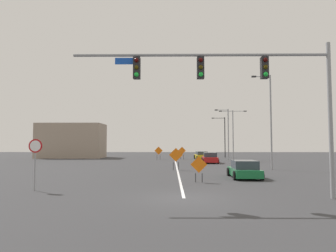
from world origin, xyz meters
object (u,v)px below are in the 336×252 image
object	(u,v)px
stop_sign	(35,154)
construction_sign_right_shoulder	(159,151)
construction_sign_right_lane	(199,166)
car_green_distant	(244,170)
construction_sign_median_far	(182,151)
street_lamp_near_right	(227,132)
street_lamp_mid_left	(270,118)
traffic_signal_assembly	(239,80)
street_lamp_near_left	(233,130)
car_red_passing	(210,158)
car_yellow_far	(201,155)
street_lamp_far_right	(224,135)
construction_sign_left_lane	(176,156)

from	to	relation	value
stop_sign	construction_sign_right_shoulder	size ratio (longest dim) A/B	1.37
construction_sign_right_lane	car_green_distant	bearing A→B (deg)	34.22
construction_sign_median_far	construction_sign_right_shoulder	xyz separation A→B (m)	(-3.75, -0.86, 0.02)
stop_sign	construction_sign_median_far	bearing A→B (deg)	73.38
construction_sign_right_shoulder	street_lamp_near_right	bearing A→B (deg)	-11.28
construction_sign_right_lane	construction_sign_median_far	bearing A→B (deg)	90.21
street_lamp_mid_left	construction_sign_right_shoulder	distance (m)	21.39
traffic_signal_assembly	construction_sign_right_lane	xyz separation A→B (m)	(-1.41, 5.71, -4.57)
street_lamp_near_left	car_red_passing	size ratio (longest dim) A/B	1.76
traffic_signal_assembly	car_yellow_far	distance (m)	34.61
street_lamp_far_right	construction_sign_left_lane	world-z (taller)	street_lamp_far_right
street_lamp_near_right	car_green_distant	world-z (taller)	street_lamp_near_right
street_lamp_near_left	construction_sign_right_shoulder	size ratio (longest dim) A/B	3.80
construction_sign_median_far	car_yellow_far	bearing A→B (deg)	13.69
construction_sign_right_shoulder	car_green_distant	bearing A→B (deg)	-72.90
street_lamp_near_left	car_yellow_far	size ratio (longest dim) A/B	1.85
street_lamp_near_left	construction_sign_left_lane	world-z (taller)	street_lamp_near_left
street_lamp_far_right	street_lamp_near_right	distance (m)	8.98
traffic_signal_assembly	construction_sign_right_lane	size ratio (longest dim) A/B	7.16
car_red_passing	construction_sign_median_far	bearing A→B (deg)	112.15
construction_sign_right_shoulder	car_green_distant	size ratio (longest dim) A/B	0.52
street_lamp_mid_left	construction_sign_right_shoulder	world-z (taller)	street_lamp_mid_left
car_green_distant	car_red_passing	distance (m)	16.91
street_lamp_near_left	car_yellow_far	world-z (taller)	street_lamp_near_left
stop_sign	street_lamp_near_right	world-z (taller)	street_lamp_near_right
traffic_signal_assembly	construction_sign_left_lane	distance (m)	15.49
construction_sign_median_far	car_red_passing	xyz separation A→B (m)	(3.39, -8.33, -0.66)
construction_sign_right_lane	construction_sign_right_shoulder	xyz separation A→B (m)	(-3.86, 26.86, 0.24)
stop_sign	street_lamp_near_right	distance (m)	32.57
street_lamp_far_right	car_green_distant	distance (m)	31.66
construction_sign_right_shoulder	car_red_passing	distance (m)	10.36
stop_sign	construction_sign_median_far	size ratio (longest dim) A/B	1.40
street_lamp_near_left	car_yellow_far	xyz separation A→B (m)	(-4.98, 1.17, -4.15)
street_lamp_near_left	street_lamp_near_right	bearing A→B (deg)	-118.93
street_lamp_near_right	construction_sign_right_lane	distance (m)	25.84
street_lamp_near_right	construction_sign_median_far	distance (m)	7.97
street_lamp_near_left	construction_sign_right_lane	world-z (taller)	street_lamp_near_left
street_lamp_near_right	car_yellow_far	distance (m)	6.36
car_red_passing	street_lamp_far_right	bearing A→B (deg)	72.83
street_lamp_near_left	construction_sign_left_lane	xyz separation A→B (m)	(-9.46, -18.41, -3.40)
construction_sign_left_lane	car_yellow_far	world-z (taller)	construction_sign_left_lane
stop_sign	street_lamp_far_right	world-z (taller)	street_lamp_far_right
construction_sign_median_far	street_lamp_mid_left	bearing A→B (deg)	-66.17
car_yellow_far	car_red_passing	distance (m)	9.11
street_lamp_far_right	street_lamp_mid_left	size ratio (longest dim) A/B	0.78
construction_sign_left_lane	construction_sign_right_lane	bearing A→B (deg)	-81.14
street_lamp_far_right	construction_sign_median_far	size ratio (longest dim) A/B	3.60
street_lamp_near_left	car_red_passing	bearing A→B (deg)	-121.02
traffic_signal_assembly	street_lamp_far_right	bearing A→B (deg)	80.92
construction_sign_right_lane	construction_sign_right_shoulder	size ratio (longest dim) A/B	0.84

